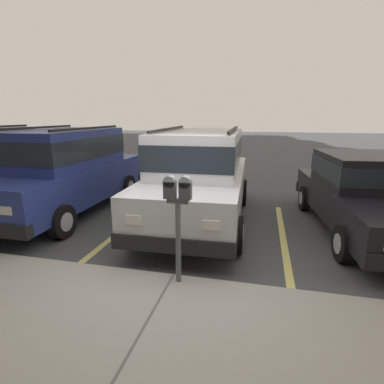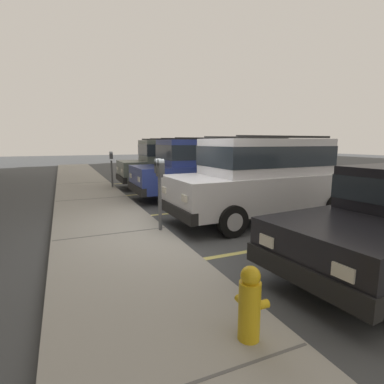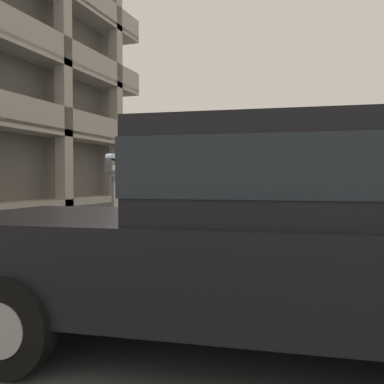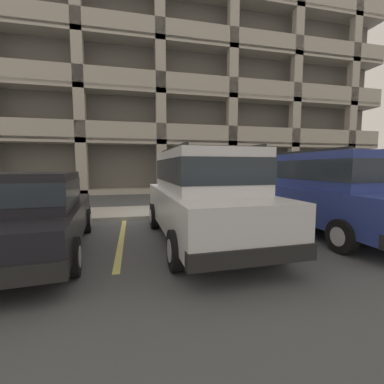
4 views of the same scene
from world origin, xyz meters
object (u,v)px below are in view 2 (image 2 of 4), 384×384
at_px(silver_suv, 264,176).
at_px(fire_hydrant, 250,304).
at_px(blue_coupe, 176,161).
at_px(parking_meter_near, 160,177).
at_px(dark_hatchback, 203,166).
at_px(parking_meter_far, 111,164).

distance_m(silver_suv, fire_hydrant, 4.98).
height_order(blue_coupe, fire_hydrant, blue_coupe).
bearing_deg(parking_meter_near, fire_hydrant, 175.30).
relative_size(dark_hatchback, fire_hydrant, 6.83).
bearing_deg(parking_meter_far, blue_coupe, -90.93).
height_order(silver_suv, blue_coupe, same).
relative_size(silver_suv, parking_meter_near, 3.34).
distance_m(blue_coupe, parking_meter_far, 2.69).
bearing_deg(silver_suv, blue_coupe, -1.63).
xyz_separation_m(parking_meter_near, fire_hydrant, (-3.61, 0.30, -0.74)).
bearing_deg(silver_suv, parking_meter_near, 93.94).
bearing_deg(parking_meter_near, dark_hatchback, -37.04).
relative_size(blue_coupe, parking_meter_near, 3.32).
xyz_separation_m(dark_hatchback, blue_coupe, (2.86, -0.05, 0.00)).
distance_m(silver_suv, parking_meter_far, 6.73).
bearing_deg(blue_coupe, parking_meter_far, 90.27).
height_order(dark_hatchback, parking_meter_near, dark_hatchback).
height_order(dark_hatchback, fire_hydrant, dark_hatchback).
bearing_deg(parking_meter_near, parking_meter_far, -0.24).
bearing_deg(dark_hatchback, parking_meter_far, 42.28).
distance_m(blue_coupe, parking_meter_near, 6.95).
height_order(parking_meter_near, fire_hydrant, parking_meter_near).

